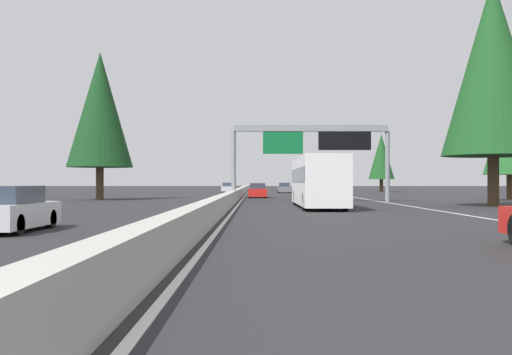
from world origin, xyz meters
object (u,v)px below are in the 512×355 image
at_px(conifer_right_mid, 510,129).
at_px(sign_gantry_overhead, 313,141).
at_px(oncoming_near, 10,210).
at_px(conifer_right_near, 493,67).
at_px(oncoming_far, 228,188).
at_px(sedan_mid_left, 258,191).
at_px(sedan_mid_right, 284,188).
at_px(minivan_distant_a, 320,187).
at_px(conifer_left_near, 100,110).
at_px(conifer_right_far, 381,157).
at_px(bus_far_center, 318,180).

bearing_deg(conifer_right_mid, sign_gantry_overhead, 101.21).
xyz_separation_m(oncoming_near, conifer_right_near, (19.25, -23.33, 8.41)).
bearing_deg(oncoming_far, conifer_right_near, 20.83).
distance_m(sedan_mid_left, sedan_mid_right, 26.93).
distance_m(sign_gantry_overhead, oncoming_far, 44.32).
distance_m(minivan_distant_a, conifer_left_near, 26.73).
bearing_deg(oncoming_far, sign_gantry_overhead, 11.65).
xyz_separation_m(sedan_mid_right, minivan_distant_a, (-18.42, -3.22, 0.27)).
distance_m(minivan_distant_a, conifer_right_far, 29.88).
bearing_deg(conifer_right_far, sign_gantry_overhead, 161.67).
relative_size(sedan_mid_right, conifer_left_near, 0.33).
bearing_deg(oncoming_far, oncoming_near, -2.84).
bearing_deg(oncoming_far, conifer_right_far, 97.78).
bearing_deg(bus_far_center, oncoming_near, 146.24).
distance_m(conifer_right_near, conifer_right_far, 55.64).
bearing_deg(sedan_mid_left, oncoming_near, 168.53).
xyz_separation_m(bus_far_center, minivan_distant_a, (30.39, -3.46, -0.77)).
height_order(bus_far_center, oncoming_near, bus_far_center).
distance_m(oncoming_near, conifer_left_near, 34.54).
xyz_separation_m(sign_gantry_overhead, oncoming_near, (-28.06, 12.45, -4.20)).
height_order(sedan_mid_left, sedan_mid_right, same).
xyz_separation_m(sign_gantry_overhead, sedan_mid_right, (38.29, 0.48, -4.20)).
bearing_deg(oncoming_far, minivan_distant_a, 26.53).
bearing_deg(oncoming_near, sign_gantry_overhead, 156.08).
distance_m(minivan_distant_a, oncoming_near, 50.28).
bearing_deg(sedan_mid_left, minivan_distant_a, -40.91).
bearing_deg(bus_far_center, sign_gantry_overhead, -3.92).
relative_size(sedan_mid_right, conifer_right_far, 0.48).
xyz_separation_m(minivan_distant_a, conifer_right_mid, (-16.45, -14.54, 5.17)).
distance_m(oncoming_near, oncoming_far, 71.36).
height_order(sedan_mid_left, conifer_right_near, conifer_right_near).
bearing_deg(sedan_mid_right, conifer_left_near, 151.56).
bearing_deg(minivan_distant_a, conifer_right_near, -164.15).
distance_m(oncoming_near, conifer_right_far, 79.78).
height_order(bus_far_center, conifer_right_mid, conifer_right_mid).
bearing_deg(sedan_mid_left, sign_gantry_overhead, -159.35).
bearing_deg(conifer_left_near, bus_far_center, -131.51).
distance_m(sign_gantry_overhead, conifer_right_near, 14.62).
xyz_separation_m(conifer_right_near, conifer_right_mid, (12.23, -6.40, -2.97)).
bearing_deg(minivan_distant_a, oncoming_far, 26.53).
relative_size(sign_gantry_overhead, conifer_left_near, 0.96).
xyz_separation_m(sedan_mid_right, oncoming_far, (4.92, 8.43, 0.00)).
relative_size(sign_gantry_overhead, conifer_right_mid, 1.26).
relative_size(conifer_right_mid, conifer_right_far, 1.09).
distance_m(sedan_mid_right, conifer_right_far, 18.57).
bearing_deg(sedan_mid_left, conifer_left_near, 114.81).
height_order(conifer_right_mid, conifer_left_near, conifer_left_near).
height_order(bus_far_center, sedan_mid_right, bus_far_center).
relative_size(sign_gantry_overhead, sedan_mid_right, 2.88).
bearing_deg(conifer_left_near, sedan_mid_left, -65.19).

